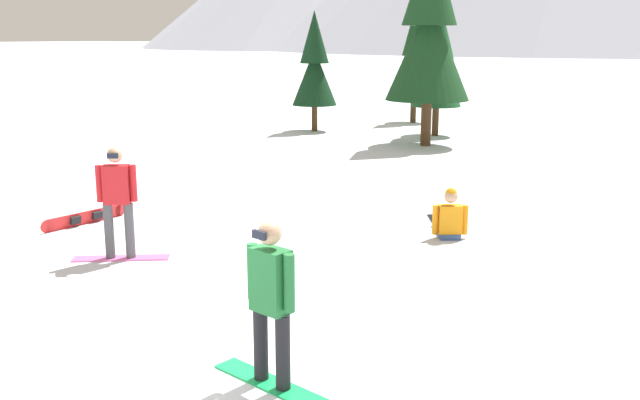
{
  "coord_description": "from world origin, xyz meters",
  "views": [
    {
      "loc": [
        4.96,
        -5.49,
        3.48
      ],
      "look_at": [
        -0.09,
        4.14,
        1.0
      ],
      "focal_mm": 40.42,
      "sensor_mm": 36.0,
      "label": 1
    }
  ],
  "objects_px": {
    "pine_tree_short": "(314,66)",
    "loose_snowboard_near_left": "(85,218)",
    "pine_tree_twin": "(429,31)",
    "snowboarder_foreground": "(271,301)",
    "pine_tree_slender": "(437,62)",
    "snowboarder_background": "(448,219)",
    "pine_tree_tall": "(415,59)",
    "snowboarder_midground": "(117,200)"
  },
  "relations": [
    {
      "from": "loose_snowboard_near_left",
      "to": "pine_tree_twin",
      "type": "xyz_separation_m",
      "value": [
        2.29,
        12.6,
        3.53
      ]
    },
    {
      "from": "pine_tree_twin",
      "to": "pine_tree_slender",
      "type": "relative_size",
      "value": 1.41
    },
    {
      "from": "snowboarder_foreground",
      "to": "pine_tree_twin",
      "type": "xyz_separation_m",
      "value": [
        -4.2,
        16.48,
        2.74
      ]
    },
    {
      "from": "pine_tree_twin",
      "to": "pine_tree_tall",
      "type": "height_order",
      "value": "pine_tree_twin"
    },
    {
      "from": "pine_tree_short",
      "to": "pine_tree_slender",
      "type": "relative_size",
      "value": 0.93
    },
    {
      "from": "snowboarder_foreground",
      "to": "pine_tree_short",
      "type": "height_order",
      "value": "pine_tree_short"
    },
    {
      "from": "pine_tree_tall",
      "to": "pine_tree_slender",
      "type": "xyz_separation_m",
      "value": [
        2.12,
        -3.44,
        -0.0
      ]
    },
    {
      "from": "snowboarder_midground",
      "to": "pine_tree_short",
      "type": "relative_size",
      "value": 0.41
    },
    {
      "from": "snowboarder_background",
      "to": "pine_tree_short",
      "type": "height_order",
      "value": "pine_tree_short"
    },
    {
      "from": "loose_snowboard_near_left",
      "to": "pine_tree_short",
      "type": "xyz_separation_m",
      "value": [
        -2.66,
        14.2,
        2.28
      ]
    },
    {
      "from": "loose_snowboard_near_left",
      "to": "pine_tree_short",
      "type": "relative_size",
      "value": 0.41
    },
    {
      "from": "snowboarder_midground",
      "to": "pine_tree_short",
      "type": "distance_m",
      "value": 16.33
    },
    {
      "from": "pine_tree_slender",
      "to": "pine_tree_twin",
      "type": "bearing_deg",
      "value": -78.23
    },
    {
      "from": "pine_tree_twin",
      "to": "pine_tree_short",
      "type": "xyz_separation_m",
      "value": [
        -4.96,
        1.61,
        -1.25
      ]
    },
    {
      "from": "loose_snowboard_near_left",
      "to": "pine_tree_twin",
      "type": "distance_m",
      "value": 13.28
    },
    {
      "from": "pine_tree_twin",
      "to": "snowboarder_foreground",
      "type": "bearing_deg",
      "value": -75.69
    },
    {
      "from": "snowboarder_foreground",
      "to": "snowboarder_midground",
      "type": "relative_size",
      "value": 0.96
    },
    {
      "from": "snowboarder_foreground",
      "to": "pine_tree_short",
      "type": "distance_m",
      "value": 20.33
    },
    {
      "from": "loose_snowboard_near_left",
      "to": "pine_tree_twin",
      "type": "bearing_deg",
      "value": 79.68
    },
    {
      "from": "snowboarder_midground",
      "to": "snowboarder_background",
      "type": "distance_m",
      "value": 5.68
    },
    {
      "from": "pine_tree_tall",
      "to": "snowboarder_foreground",
      "type": "bearing_deg",
      "value": -73.01
    },
    {
      "from": "snowboarder_background",
      "to": "snowboarder_foreground",
      "type": "bearing_deg",
      "value": -88.41
    },
    {
      "from": "snowboarder_midground",
      "to": "loose_snowboard_near_left",
      "type": "bearing_deg",
      "value": 147.67
    },
    {
      "from": "pine_tree_tall",
      "to": "snowboarder_background",
      "type": "bearing_deg",
      "value": -67.5
    },
    {
      "from": "snowboarder_foreground",
      "to": "loose_snowboard_near_left",
      "type": "distance_m",
      "value": 7.61
    },
    {
      "from": "snowboarder_midground",
      "to": "pine_tree_twin",
      "type": "height_order",
      "value": "pine_tree_twin"
    },
    {
      "from": "pine_tree_slender",
      "to": "pine_tree_tall",
      "type": "bearing_deg",
      "value": 121.69
    },
    {
      "from": "pine_tree_twin",
      "to": "pine_tree_tall",
      "type": "distance_m",
      "value": 6.56
    },
    {
      "from": "snowboarder_background",
      "to": "pine_tree_twin",
      "type": "distance_m",
      "value": 11.45
    },
    {
      "from": "pine_tree_short",
      "to": "snowboarder_midground",
      "type": "bearing_deg",
      "value": -72.9
    },
    {
      "from": "snowboarder_background",
      "to": "loose_snowboard_near_left",
      "type": "bearing_deg",
      "value": -159.09
    },
    {
      "from": "snowboarder_midground",
      "to": "pine_tree_tall",
      "type": "xyz_separation_m",
      "value": [
        -2.47,
        19.85,
        1.64
      ]
    },
    {
      "from": "pine_tree_short",
      "to": "loose_snowboard_near_left",
      "type": "bearing_deg",
      "value": -79.39
    },
    {
      "from": "pine_tree_short",
      "to": "pine_tree_tall",
      "type": "relative_size",
      "value": 0.92
    },
    {
      "from": "pine_tree_short",
      "to": "pine_tree_tall",
      "type": "bearing_deg",
      "value": 61.7
    },
    {
      "from": "loose_snowboard_near_left",
      "to": "pine_tree_short",
      "type": "distance_m",
      "value": 14.63
    },
    {
      "from": "pine_tree_short",
      "to": "snowboarder_background",
      "type": "bearing_deg",
      "value": -52.68
    },
    {
      "from": "pine_tree_tall",
      "to": "snowboarder_midground",
      "type": "bearing_deg",
      "value": -82.92
    },
    {
      "from": "snowboarder_midground",
      "to": "loose_snowboard_near_left",
      "type": "xyz_separation_m",
      "value": [
        -2.12,
        1.34,
        -0.83
      ]
    },
    {
      "from": "snowboarder_foreground",
      "to": "snowboarder_midground",
      "type": "height_order",
      "value": "snowboarder_midground"
    },
    {
      "from": "pine_tree_tall",
      "to": "pine_tree_short",
      "type": "bearing_deg",
      "value": -118.3
    },
    {
      "from": "pine_tree_short",
      "to": "pine_tree_tall",
      "type": "distance_m",
      "value": 4.9
    }
  ]
}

